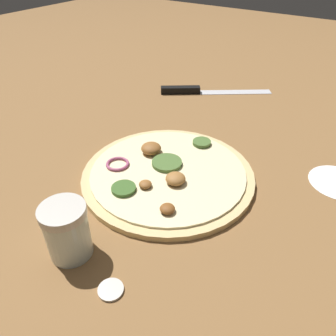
{
  "coord_description": "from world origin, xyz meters",
  "views": [
    {
      "loc": [
        -0.39,
        -0.26,
        0.36
      ],
      "look_at": [
        0.0,
        0.0,
        0.02
      ],
      "focal_mm": 35.0,
      "sensor_mm": 36.0,
      "label": 1
    }
  ],
  "objects_px": {
    "spice_jar": "(67,231)",
    "knife": "(195,90)",
    "pizza": "(167,173)",
    "loose_cap": "(111,289)"
  },
  "relations": [
    {
      "from": "loose_cap",
      "to": "pizza",
      "type": "bearing_deg",
      "value": 17.28
    },
    {
      "from": "pizza",
      "to": "loose_cap",
      "type": "relative_size",
      "value": 9.44
    },
    {
      "from": "pizza",
      "to": "knife",
      "type": "relative_size",
      "value": 1.19
    },
    {
      "from": "knife",
      "to": "loose_cap",
      "type": "bearing_deg",
      "value": -105.2
    },
    {
      "from": "pizza",
      "to": "loose_cap",
      "type": "xyz_separation_m",
      "value": [
        -0.23,
        -0.07,
        -0.0
      ]
    },
    {
      "from": "knife",
      "to": "loose_cap",
      "type": "xyz_separation_m",
      "value": [
        -0.58,
        -0.22,
        -0.0
      ]
    },
    {
      "from": "spice_jar",
      "to": "knife",
      "type": "bearing_deg",
      "value": 13.26
    },
    {
      "from": "knife",
      "to": "spice_jar",
      "type": "relative_size",
      "value": 3.15
    },
    {
      "from": "pizza",
      "to": "spice_jar",
      "type": "xyz_separation_m",
      "value": [
        -0.22,
        0.01,
        0.03
      ]
    },
    {
      "from": "knife",
      "to": "spice_jar",
      "type": "distance_m",
      "value": 0.59
    }
  ]
}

